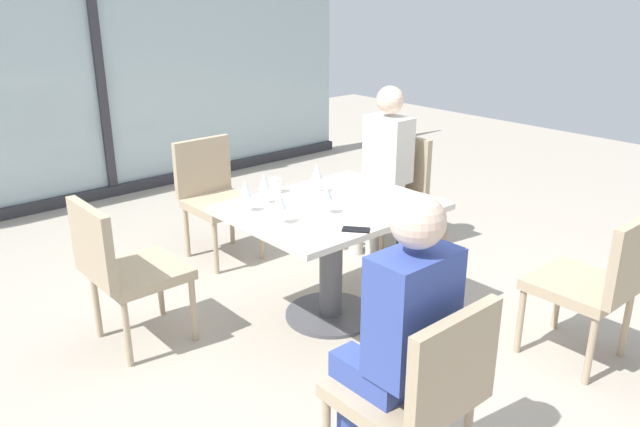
{
  "coord_description": "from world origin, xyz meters",
  "views": [
    {
      "loc": [
        -2.31,
        -2.54,
        1.93
      ],
      "look_at": [
        0.0,
        0.1,
        0.65
      ],
      "focal_mm": 35.13,
      "sensor_mm": 36.0,
      "label": 1
    }
  ],
  "objects_px": {
    "wine_glass_0": "(326,191)",
    "wine_glass_2": "(245,189)",
    "chair_front_left": "(419,389)",
    "wine_glass_4": "(264,182)",
    "dining_table_main": "(331,236)",
    "cell_phone_on_table": "(356,230)",
    "chair_near_window": "(215,192)",
    "coffee_cup": "(275,186)",
    "chair_front_right": "(599,279)",
    "person_far_right": "(382,163)",
    "handbag_2": "(419,248)",
    "chair_far_left": "(123,265)",
    "wine_glass_3": "(317,172)",
    "chair_far_right": "(391,187)",
    "handbag_0": "(423,251)",
    "wine_glass_1": "(280,201)",
    "person_front_left": "(399,330)"
  },
  "relations": [
    {
      "from": "cell_phone_on_table",
      "to": "handbag_0",
      "type": "xyz_separation_m",
      "value": [
        1.14,
        0.46,
        -0.59
      ]
    },
    {
      "from": "chair_near_window",
      "to": "wine_glass_1",
      "type": "height_order",
      "value": "wine_glass_1"
    },
    {
      "from": "chair_far_left",
      "to": "dining_table_main",
      "type": "bearing_deg",
      "value": -25.33
    },
    {
      "from": "wine_glass_3",
      "to": "person_front_left",
      "type": "bearing_deg",
      "value": -119.73
    },
    {
      "from": "dining_table_main",
      "to": "wine_glass_2",
      "type": "relative_size",
      "value": 6.17
    },
    {
      "from": "wine_glass_4",
      "to": "chair_far_right",
      "type": "bearing_deg",
      "value": 9.91
    },
    {
      "from": "handbag_2",
      "to": "dining_table_main",
      "type": "bearing_deg",
      "value": -167.79
    },
    {
      "from": "handbag_2",
      "to": "chair_far_left",
      "type": "bearing_deg",
      "value": 174.17
    },
    {
      "from": "dining_table_main",
      "to": "chair_front_left",
      "type": "height_order",
      "value": "chair_front_left"
    },
    {
      "from": "chair_near_window",
      "to": "coffee_cup",
      "type": "xyz_separation_m",
      "value": [
        -0.1,
        -0.89,
        0.28
      ]
    },
    {
      "from": "person_front_left",
      "to": "wine_glass_1",
      "type": "distance_m",
      "value": 1.18
    },
    {
      "from": "chair_near_window",
      "to": "wine_glass_4",
      "type": "relative_size",
      "value": 4.7
    },
    {
      "from": "chair_front_right",
      "to": "wine_glass_0",
      "type": "relative_size",
      "value": 4.7
    },
    {
      "from": "dining_table_main",
      "to": "cell_phone_on_table",
      "type": "bearing_deg",
      "value": -114.23
    },
    {
      "from": "chair_far_left",
      "to": "handbag_0",
      "type": "distance_m",
      "value": 2.11
    },
    {
      "from": "chair_front_right",
      "to": "wine_glass_2",
      "type": "distance_m",
      "value": 1.94
    },
    {
      "from": "wine_glass_2",
      "to": "handbag_2",
      "type": "xyz_separation_m",
      "value": [
        1.42,
        -0.1,
        -0.72
      ]
    },
    {
      "from": "chair_front_left",
      "to": "chair_far_left",
      "type": "relative_size",
      "value": 1.0
    },
    {
      "from": "chair_far_right",
      "to": "wine_glass_0",
      "type": "bearing_deg",
      "value": -153.4
    },
    {
      "from": "wine_glass_0",
      "to": "wine_glass_3",
      "type": "relative_size",
      "value": 1.0
    },
    {
      "from": "chair_near_window",
      "to": "cell_phone_on_table",
      "type": "relative_size",
      "value": 6.04
    },
    {
      "from": "chair_near_window",
      "to": "chair_far_left",
      "type": "distance_m",
      "value": 1.33
    },
    {
      "from": "wine_glass_2",
      "to": "handbag_0",
      "type": "bearing_deg",
      "value": -6.42
    },
    {
      "from": "wine_glass_3",
      "to": "wine_glass_4",
      "type": "relative_size",
      "value": 1.0
    },
    {
      "from": "chair_front_left",
      "to": "wine_glass_4",
      "type": "height_order",
      "value": "wine_glass_4"
    },
    {
      "from": "wine_glass_0",
      "to": "coffee_cup",
      "type": "relative_size",
      "value": 2.06
    },
    {
      "from": "chair_far_left",
      "to": "handbag_0",
      "type": "relative_size",
      "value": 2.9
    },
    {
      "from": "chair_near_window",
      "to": "wine_glass_0",
      "type": "bearing_deg",
      "value": -95.14
    },
    {
      "from": "dining_table_main",
      "to": "wine_glass_0",
      "type": "relative_size",
      "value": 6.17
    },
    {
      "from": "chair_far_left",
      "to": "handbag_2",
      "type": "distance_m",
      "value": 2.12
    },
    {
      "from": "wine_glass_0",
      "to": "wine_glass_2",
      "type": "height_order",
      "value": "same"
    },
    {
      "from": "chair_front_left",
      "to": "chair_near_window",
      "type": "distance_m",
      "value": 2.67
    },
    {
      "from": "chair_far_left",
      "to": "cell_phone_on_table",
      "type": "height_order",
      "value": "chair_far_left"
    },
    {
      "from": "wine_glass_2",
      "to": "handbag_2",
      "type": "relative_size",
      "value": 0.62
    },
    {
      "from": "chair_near_window",
      "to": "chair_far_left",
      "type": "xyz_separation_m",
      "value": [
        -1.07,
        -0.78,
        0.0
      ]
    },
    {
      "from": "chair_front_right",
      "to": "person_far_right",
      "type": "height_order",
      "value": "person_far_right"
    },
    {
      "from": "chair_front_right",
      "to": "chair_front_left",
      "type": "bearing_deg",
      "value": 180.0
    },
    {
      "from": "wine_glass_1",
      "to": "wine_glass_3",
      "type": "relative_size",
      "value": 1.0
    },
    {
      "from": "dining_table_main",
      "to": "chair_front_left",
      "type": "relative_size",
      "value": 1.31
    },
    {
      "from": "wine_glass_0",
      "to": "cell_phone_on_table",
      "type": "xyz_separation_m",
      "value": [
        -0.05,
        -0.29,
        -0.13
      ]
    },
    {
      "from": "wine_glass_3",
      "to": "handbag_2",
      "type": "distance_m",
      "value": 1.15
    },
    {
      "from": "chair_front_left",
      "to": "coffee_cup",
      "type": "relative_size",
      "value": 9.67
    },
    {
      "from": "chair_near_window",
      "to": "wine_glass_1",
      "type": "xyz_separation_m",
      "value": [
        -0.41,
        -1.33,
        0.37
      ]
    },
    {
      "from": "person_front_left",
      "to": "handbag_0",
      "type": "relative_size",
      "value": 4.2
    },
    {
      "from": "wine_glass_4",
      "to": "handbag_0",
      "type": "relative_size",
      "value": 0.62
    },
    {
      "from": "person_far_right",
      "to": "person_front_left",
      "type": "distance_m",
      "value": 2.38
    },
    {
      "from": "chair_near_window",
      "to": "wine_glass_3",
      "type": "bearing_deg",
      "value": -85.11
    },
    {
      "from": "wine_glass_0",
      "to": "wine_glass_3",
      "type": "xyz_separation_m",
      "value": [
        0.21,
        0.33,
        0.0
      ]
    },
    {
      "from": "person_far_right",
      "to": "wine_glass_3",
      "type": "distance_m",
      "value": 0.93
    },
    {
      "from": "wine_glass_2",
      "to": "wine_glass_4",
      "type": "height_order",
      "value": "same"
    }
  ]
}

